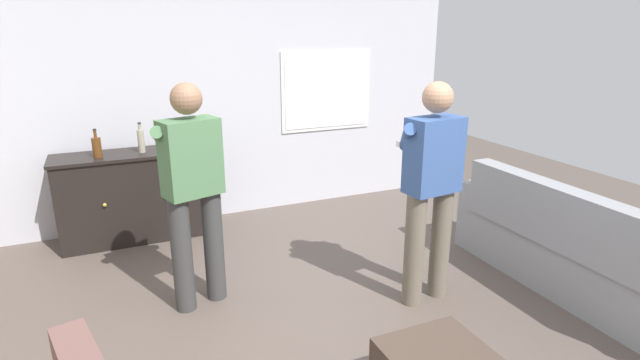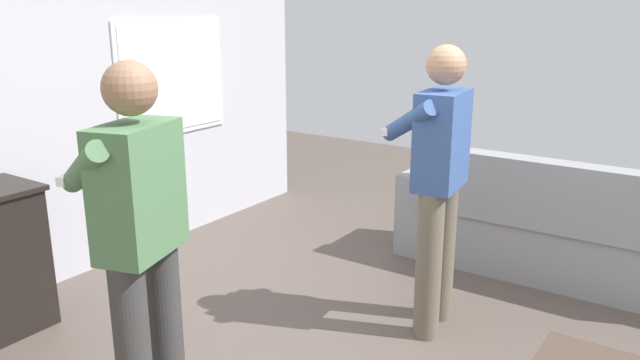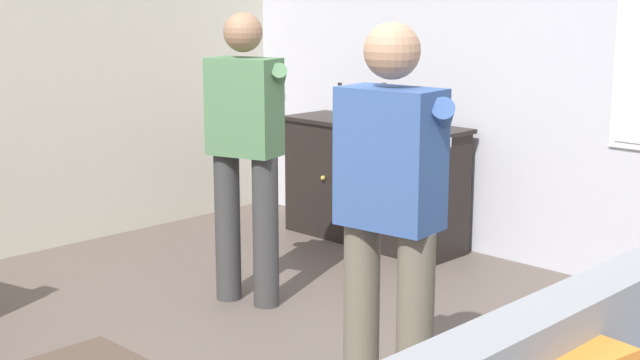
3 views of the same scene
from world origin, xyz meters
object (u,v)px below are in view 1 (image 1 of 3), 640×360
object	(u,v)px
couch	(578,255)
person_standing_left	(192,187)
bottle_wine_green	(141,140)
bottle_liquor_amber	(97,147)
sideboard_cabinet	(135,196)
person_standing_right	(431,184)

from	to	relation	value
couch	person_standing_left	size ratio (longest dim) A/B	1.39
bottle_wine_green	bottle_liquor_amber	xyz separation A→B (m)	(-0.39, -0.03, -0.02)
sideboard_cabinet	bottle_liquor_amber	bearing A→B (deg)	-168.02
person_standing_left	person_standing_right	world-z (taller)	same
bottle_wine_green	sideboard_cabinet	bearing A→B (deg)	165.76
sideboard_cabinet	bottle_wine_green	world-z (taller)	bottle_wine_green
bottle_wine_green	person_standing_right	size ratio (longest dim) A/B	0.17
sideboard_cabinet	bottle_liquor_amber	distance (m)	0.61
sideboard_cabinet	person_standing_right	distance (m)	2.92
couch	person_standing_right	bearing A→B (deg)	157.77
bottle_liquor_amber	person_standing_right	world-z (taller)	person_standing_right
bottle_liquor_amber	person_standing_right	xyz separation A→B (m)	(2.23, -2.06, -0.04)
person_standing_left	person_standing_right	bearing A→B (deg)	-21.36
couch	person_standing_left	bearing A→B (deg)	158.29
person_standing_left	person_standing_right	xyz separation A→B (m)	(1.61, -0.63, 0.00)
sideboard_cabinet	person_standing_right	xyz separation A→B (m)	(1.95, -2.12, 0.50)
bottle_liquor_amber	person_standing_left	xyz separation A→B (m)	(0.61, -1.43, -0.04)
person_standing_right	bottle_wine_green	bearing A→B (deg)	131.32
couch	bottle_liquor_amber	world-z (taller)	bottle_liquor_amber
couch	person_standing_right	size ratio (longest dim) A/B	1.39
bottle_wine_green	couch	bearing A→B (deg)	-40.85
person_standing_left	couch	bearing A→B (deg)	-21.71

